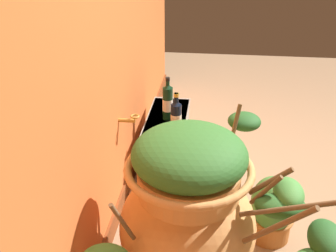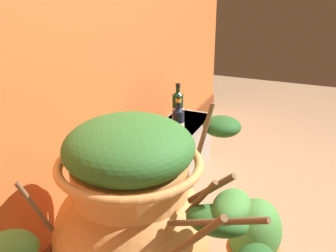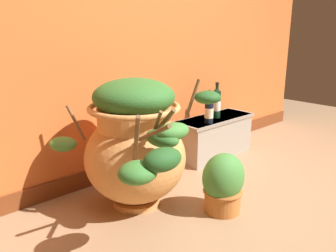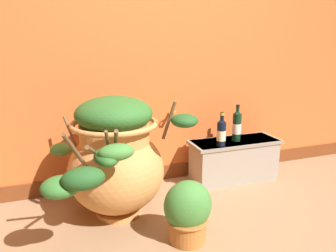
{
  "view_description": "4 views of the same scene",
  "coord_description": "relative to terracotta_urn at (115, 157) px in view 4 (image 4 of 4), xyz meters",
  "views": [
    {
      "loc": [
        -1.97,
        0.56,
        1.64
      ],
      "look_at": [
        0.07,
        0.81,
        0.58
      ],
      "focal_mm": 41.67,
      "sensor_mm": 36.0,
      "label": 1
    },
    {
      "loc": [
        -1.71,
        -0.04,
        1.38
      ],
      "look_at": [
        0.1,
        0.73,
        0.59
      ],
      "focal_mm": 41.63,
      "sensor_mm": 36.0,
      "label": 2
    },
    {
      "loc": [
        -1.81,
        -1.09,
        1.17
      ],
      "look_at": [
        -0.04,
        0.82,
        0.42
      ],
      "focal_mm": 37.43,
      "sensor_mm": 36.0,
      "label": 3
    },
    {
      "loc": [
        -0.85,
        -1.41,
        1.2
      ],
      "look_at": [
        -0.04,
        0.86,
        0.56
      ],
      "focal_mm": 33.64,
      "sensor_mm": 36.0,
      "label": 4
    }
  ],
  "objects": [
    {
      "name": "ground_plane",
      "position": [
        0.51,
        -0.63,
        -0.44
      ],
      "size": [
        7.0,
        7.0,
        0.0
      ],
      "primitive_type": "plane",
      "color": "#9E7A56"
    },
    {
      "name": "back_wall",
      "position": [
        0.51,
        0.57,
        0.86
      ],
      "size": [
        4.4,
        0.33,
        2.6
      ],
      "color": "#D6662D",
      "rests_on": "ground_plane"
    },
    {
      "name": "terracotta_urn",
      "position": [
        0.0,
        0.0,
        0.0
      ],
      "size": [
        0.96,
        1.04,
        0.86
      ],
      "color": "#D68E4C",
      "rests_on": "ground_plane"
    },
    {
      "name": "stone_ledge",
      "position": [
        1.1,
        0.25,
        -0.24
      ],
      "size": [
        0.8,
        0.3,
        0.37
      ],
      "color": "#9E9384",
      "rests_on": "ground_plane"
    },
    {
      "name": "wine_bottle_left",
      "position": [
        0.91,
        0.17,
        0.05
      ],
      "size": [
        0.08,
        0.08,
        0.28
      ],
      "color": "black",
      "rests_on": "stone_ledge"
    },
    {
      "name": "wine_bottle_middle",
      "position": [
        1.11,
        0.25,
        0.07
      ],
      "size": [
        0.08,
        0.08,
        0.32
      ],
      "color": "black",
      "rests_on": "stone_ledge"
    },
    {
      "name": "potted_shrub",
      "position": [
        0.35,
        -0.45,
        -0.24
      ],
      "size": [
        0.3,
        0.26,
        0.4
      ],
      "color": "#C17033",
      "rests_on": "ground_plane"
    }
  ]
}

